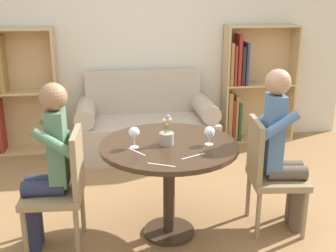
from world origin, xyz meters
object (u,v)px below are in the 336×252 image
Objects in this scene: flower_vase at (167,135)px; couch at (146,127)px; bookshelf_left at (7,92)px; chair_left at (63,185)px; wine_glass_left at (134,133)px; person_right at (282,149)px; person_left at (48,165)px; wine_glass_right at (209,132)px; bookshelf_right at (248,86)px; chair_right at (269,170)px.

couch is at bearing 89.38° from flower_vase.
chair_left is (0.79, -2.11, -0.23)m from bookshelf_left.
wine_glass_left is 0.24m from flower_vase.
person_right is 1.14m from wine_glass_left.
person_left is (-0.09, 0.01, 0.16)m from chair_left.
flower_vase is at bearing 170.05° from wine_glass_right.
person_right is (-0.45, -2.10, -0.02)m from bookshelf_right.
person_left is at bearing -136.18° from bookshelf_right.
chair_left is 1.00× the size of chair_right.
bookshelf_left reaches higher than flower_vase.
wine_glass_left is 1.12× the size of wine_glass_right.
bookshelf_right is 1.11× the size of person_right.
wine_glass_left is at bearing -126.85° from bookshelf_right.
couch is 1.76× the size of chair_left.
wine_glass_left is (-1.13, -0.00, 0.19)m from person_right.
bookshelf_right is (1.32, 0.27, 0.39)m from couch.
couch is at bearing 158.39° from person_left.
person_right reaches higher than wine_glass_right.
chair_right is (0.78, -1.81, 0.18)m from couch.
flower_vase is at bearing -53.13° from bookshelf_left.
bookshelf_right is 2.98m from chair_left.
flower_vase reaches higher than couch.
wine_glass_right is at bearing 99.36° from person_right.
wine_glass_left is (1.31, -2.10, 0.14)m from bookshelf_left.
person_right is 0.90m from flower_vase.
wine_glass_right is at bearing -81.18° from couch.
bookshelf_right is at bearing 64.11° from wine_glass_right.
bookshelf_right is at bearing -5.00° from person_right.
wine_glass_left is (-0.26, -1.83, 0.55)m from couch.
bookshelf_right reaches higher than couch.
bookshelf_right is 1.60× the size of chair_right.
bookshelf_left reaches higher than person_right.
flower_vase is (1.55, -2.06, 0.10)m from bookshelf_left.
person_right is 5.88× the size of flower_vase.
person_right reaches higher than person_left.
wine_glass_left is (-1.04, -0.02, 0.37)m from chair_right.
bookshelf_left is 1.00× the size of bookshelf_right.
flower_vase is at bearing 96.03° from person_left.
couch is at bearing 160.85° from chair_left.
chair_right is 5.81× the size of wine_glass_left.
wine_glass_right is (0.29, -1.85, 0.53)m from couch.
chair_right is (2.35, -2.08, -0.23)m from bookshelf_left.
chair_left is 6.53× the size of wine_glass_right.
wine_glass_right is 0.63× the size of flower_vase.
couch reaches higher than wine_glass_left.
wine_glass_right is (-0.50, -0.04, 0.35)m from chair_right.
wine_glass_right is at bearing -115.89° from bookshelf_right.
couch is at bearing -168.24° from bookshelf_right.
person_right is at bearing -94.72° from chair_right.
person_right is 8.33× the size of wine_glass_left.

